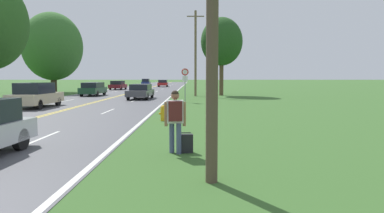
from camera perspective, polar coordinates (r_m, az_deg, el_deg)
The scene contains 13 objects.
hitchhiker_person at distance 9.30m, azimuth -2.82°, elevation -1.45°, with size 0.59×0.43×1.74m.
suitcase at distance 9.52m, azimuth -0.99°, elevation -6.17°, with size 0.39×0.20×0.57m.
fire_hydrant at distance 16.31m, azimuth -4.79°, elevation -1.06°, with size 0.44×0.28×0.75m.
traffic_sign at distance 27.89m, azimuth -1.17°, elevation 5.01°, with size 0.60×0.10×2.76m.
utility_pole_midground at distance 36.42m, azimuth 0.59°, elevation 9.03°, with size 1.80×0.24×8.94m.
tree_left_verge at distance 48.21m, azimuth -22.22°, elevation 9.23°, with size 7.57×7.57×10.29m.
tree_mid_treeline at distance 38.04m, azimuth 4.96°, elevation 10.70°, with size 4.54×4.54×8.50m.
car_champagne_sedan_approaching at distance 25.32m, azimuth -24.57°, elevation 1.73°, with size 2.01×4.66×1.68m.
car_dark_grey_sedan_mid_near at distance 32.19m, azimuth -8.56°, elevation 2.55°, with size 2.05×4.66×1.38m.
car_dark_green_hatchback_mid_far at distance 38.46m, azimuth -16.16°, elevation 2.88°, with size 1.99×4.24×1.44m.
car_maroon_sedan_receding at distance 55.13m, azimuth -12.25°, elevation 3.51°, with size 2.11×4.50×1.40m.
car_red_hatchback_distant at distance 68.27m, azimuth -4.87°, elevation 3.93°, with size 1.95×3.95×1.39m.
car_dark_blue_sedan_horizon at distance 78.40m, azimuth -7.69°, elevation 4.06°, with size 1.97×4.82×1.53m.
Camera 1 is at (8.06, -3.91, 2.12)m, focal length 32.00 mm.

